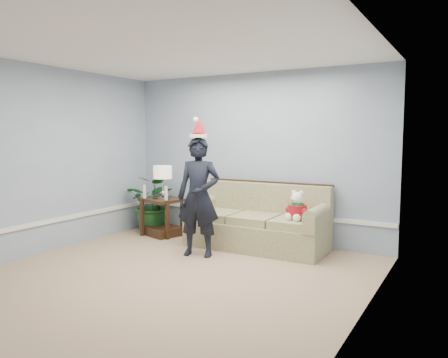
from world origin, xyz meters
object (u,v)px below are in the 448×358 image
table_lamp (163,174)px  houseplant (154,204)px  side_table (162,221)px  sofa (258,225)px  teddy_bear (297,209)px  man (199,197)px

table_lamp → houseplant: (-0.34, 0.18, -0.56)m
side_table → sofa: bearing=2.9°
sofa → houseplant: 2.06m
side_table → houseplant: houseplant is taller
table_lamp → teddy_bear: bearing=-1.0°
table_lamp → houseplant: 0.68m
side_table → teddy_bear: teddy_bear is taller
sofa → table_lamp: (-1.72, -0.12, 0.72)m
side_table → table_lamp: size_ratio=1.43×
teddy_bear → houseplant: bearing=-171.0°
houseplant → man: size_ratio=0.60×
houseplant → man: man is taller
teddy_bear → man: bearing=-137.1°
sofa → man: 1.11m
man → teddy_bear: (1.21, 0.68, -0.17)m
side_table → houseplant: size_ratio=0.79×
sofa → teddy_bear: 0.77m
man → teddy_bear: 1.40m
houseplant → side_table: bearing=-27.0°
houseplant → teddy_bear: size_ratio=2.35×
sofa → houseplant: (-2.06, 0.06, 0.15)m
houseplant → teddy_bear: houseplant is taller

